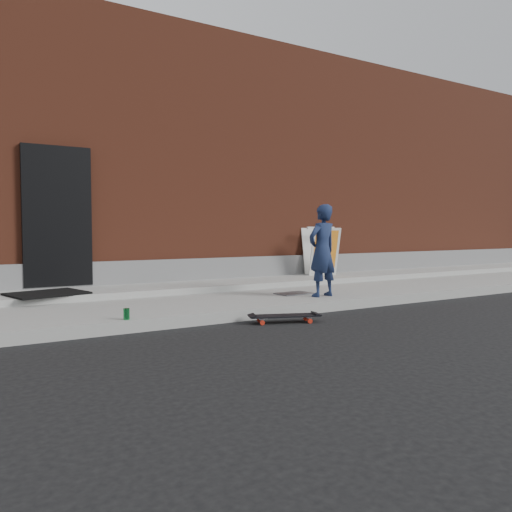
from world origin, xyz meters
TOP-DOWN VIEW (x-y plane):
  - ground at (0.00, 0.00)m, footprint 80.00×80.00m
  - sidewalk at (0.00, 1.50)m, footprint 20.00×3.00m
  - apron at (0.00, 2.40)m, footprint 20.00×1.20m
  - building at (-0.00, 6.99)m, footprint 20.00×8.10m
  - child at (0.85, 0.50)m, footprint 0.56×0.41m
  - skateboard at (-0.44, -0.36)m, footprint 0.91×0.52m
  - pizza_sign at (2.47, 2.58)m, footprint 0.75×0.83m
  - soda_can at (-2.34, 0.08)m, footprint 0.09×0.09m
  - doormat at (-2.90, 2.13)m, footprint 1.17×1.04m
  - utility_plate at (0.65, 0.98)m, footprint 0.59×0.40m

SIDE VIEW (x-z plane):
  - ground at x=0.00m, z-range 0.00..0.00m
  - sidewalk at x=0.00m, z-range 0.00..0.15m
  - skateboard at x=-0.44m, z-range 0.03..0.13m
  - utility_plate at x=0.65m, z-range 0.15..0.17m
  - apron at x=0.00m, z-range 0.15..0.25m
  - soda_can at x=-2.34m, z-range 0.15..0.28m
  - doormat at x=-2.90m, z-range 0.25..0.28m
  - pizza_sign at x=2.47m, z-range 0.25..1.25m
  - child at x=0.85m, z-range 0.15..1.58m
  - building at x=0.00m, z-range 0.00..5.00m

